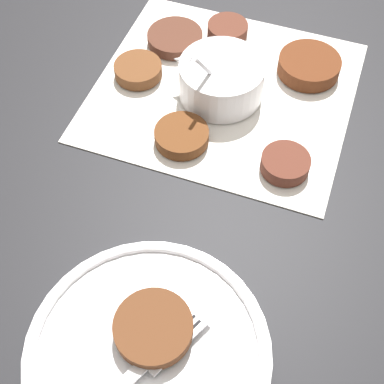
% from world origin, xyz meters
% --- Properties ---
extents(ground_plane, '(4.00, 4.00, 0.00)m').
position_xyz_m(ground_plane, '(0.00, 0.00, 0.00)').
color(ground_plane, black).
extents(napkin, '(0.34, 0.32, 0.00)m').
position_xyz_m(napkin, '(-0.03, -0.01, 0.00)').
color(napkin, silver).
rests_on(napkin, ground_plane).
extents(sauce_bowl, '(0.12, 0.11, 0.09)m').
position_xyz_m(sauce_bowl, '(-0.02, -0.00, 0.03)').
color(sauce_bowl, silver).
rests_on(sauce_bowl, napkin).
extents(fritter_0, '(0.07, 0.07, 0.02)m').
position_xyz_m(fritter_0, '(0.00, 0.09, 0.01)').
color(fritter_0, '#562F17').
rests_on(fritter_0, napkin).
extents(fritter_1, '(0.06, 0.06, 0.02)m').
position_xyz_m(fritter_1, '(-0.13, 0.09, 0.01)').
color(fritter_1, '#50281D').
rests_on(fritter_1, napkin).
extents(fritter_2, '(0.08, 0.08, 0.01)m').
position_xyz_m(fritter_2, '(0.07, -0.08, 0.01)').
color(fritter_2, '#49281D').
rests_on(fritter_2, napkin).
extents(fritter_3, '(0.08, 0.08, 0.02)m').
position_xyz_m(fritter_3, '(-0.12, -0.08, 0.01)').
color(fritter_3, '#522814').
rests_on(fritter_3, napkin).
extents(fritter_4, '(0.06, 0.06, 0.02)m').
position_xyz_m(fritter_4, '(0.00, -0.12, 0.01)').
color(fritter_4, '#4F291D').
rests_on(fritter_4, napkin).
extents(fritter_5, '(0.06, 0.06, 0.02)m').
position_xyz_m(fritter_5, '(0.09, 0.00, 0.01)').
color(fritter_5, brown).
rests_on(fritter_5, napkin).
extents(serving_plate, '(0.24, 0.24, 0.02)m').
position_xyz_m(serving_plate, '(-0.05, 0.35, 0.01)').
color(serving_plate, silver).
rests_on(serving_plate, ground_plane).
extents(fritter_on_plate, '(0.08, 0.08, 0.02)m').
position_xyz_m(fritter_on_plate, '(-0.05, 0.33, 0.02)').
color(fritter_on_plate, '#512D19').
rests_on(fritter_on_plate, serving_plate).
extents(fork, '(0.11, 0.18, 0.00)m').
position_xyz_m(fork, '(-0.05, 0.37, 0.02)').
color(fork, silver).
rests_on(fork, serving_plate).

